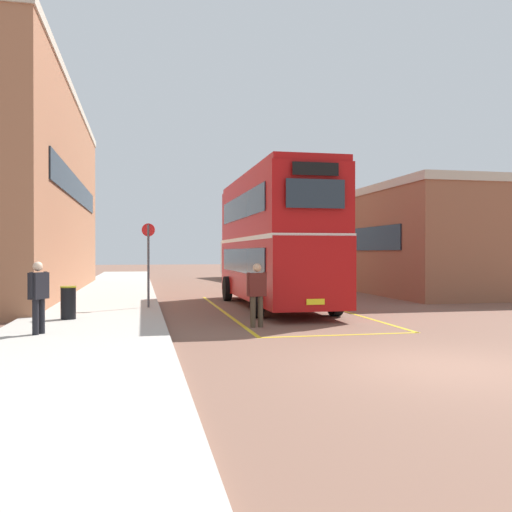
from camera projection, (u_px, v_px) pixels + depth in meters
The scene contains 11 objects.
ground_plane at pixel (263, 299), 23.64m from camera, with size 135.60×135.60×0.00m, color brown.
sidewalk_left at pixel (109, 295), 24.66m from camera, with size 4.00×57.60×0.14m, color #B2ADA3.
brick_building_left at pixel (13, 194), 25.70m from camera, with size 5.85×21.95×9.38m.
depot_building_right at pixel (402, 241), 29.58m from camera, with size 6.41×16.34×5.14m.
double_decker_bus at pixel (274, 238), 19.91m from camera, with size 2.79×9.85×4.75m.
single_deck_bus at pixel (256, 257), 40.32m from camera, with size 3.89×10.25×3.02m.
pedestrian_boarding at pixel (257, 290), 14.60m from camera, with size 0.56×0.31×1.70m.
pedestrian_waiting_near at pixel (39, 293), 12.42m from camera, with size 0.42×0.51×1.64m.
litter_bin at pixel (68, 303), 15.24m from camera, with size 0.43×0.43×0.91m.
bus_stop_sign at pixel (148, 257), 18.50m from camera, with size 0.44×0.11×2.82m.
bay_marking_yellow at pixel (287, 313), 18.11m from camera, with size 4.17×11.84×0.01m.
Camera 1 is at (-5.14, -8.67, 1.99)m, focal length 38.70 mm.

